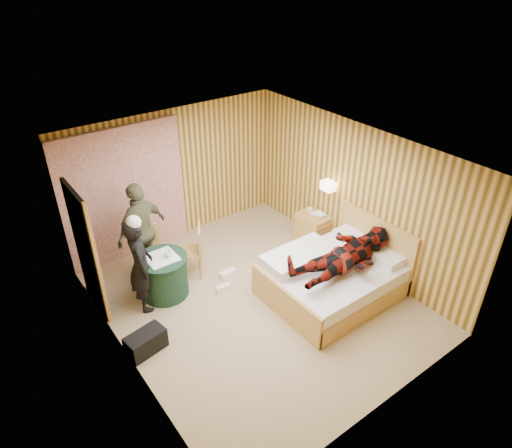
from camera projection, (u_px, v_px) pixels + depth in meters
floor at (255, 300)px, 7.32m from camera, size 4.20×5.00×0.01m
ceiling at (255, 155)px, 6.02m from camera, size 4.20×5.00×0.01m
wall_back at (174, 176)px, 8.39m from camera, size 4.20×0.02×2.50m
wall_left at (117, 290)px, 5.61m from camera, size 0.02×5.00×2.50m
wall_right at (354, 195)px, 7.74m from camera, size 0.02×5.00×2.50m
curtain at (125, 195)px, 7.86m from camera, size 2.20×0.08×2.40m
doorway at (86, 251)px, 6.71m from camera, size 0.06×0.90×2.05m
wall_lamp at (328, 186)px, 7.93m from camera, size 0.26×0.24×0.16m
bed at (332, 277)px, 7.33m from camera, size 2.01×1.59×1.09m
nightstand at (313, 228)px, 8.60m from camera, size 0.46×0.62×0.60m
round_table at (164, 275)px, 7.29m from camera, size 0.81×0.81×0.72m
chair_far at (147, 247)px, 7.65m from camera, size 0.55×0.55×0.93m
chair_near at (194, 247)px, 7.66m from camera, size 0.57×0.57×0.92m
duffel_bag at (146, 342)px, 6.34m from camera, size 0.59×0.38×0.31m
sneaker_left at (228, 274)px, 7.80m from camera, size 0.29×0.13×0.13m
sneaker_right at (223, 288)px, 7.50m from camera, size 0.25×0.12×0.11m
woman_standing at (141, 265)px, 6.82m from camera, size 0.52×0.65×1.56m
man_at_table at (142, 231)px, 7.49m from camera, size 1.09×0.75×1.72m
man_on_bed at (348, 249)px, 6.85m from camera, size 0.86×0.67×1.77m
book_lower at (316, 216)px, 8.41m from camera, size 0.26×0.28×0.02m
book_upper at (316, 215)px, 8.40m from camera, size 0.19×0.24×0.02m
cup_nightstand at (309, 210)px, 8.51m from camera, size 0.12×0.12×0.09m
cup_table at (168, 254)px, 7.10m from camera, size 0.15×0.15×0.10m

